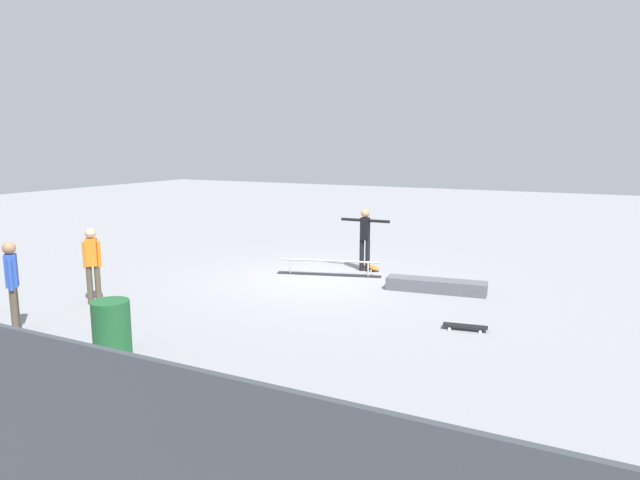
# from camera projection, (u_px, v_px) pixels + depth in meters

# --- Properties ---
(ground_plane) EXTENTS (60.00, 60.00, 0.00)m
(ground_plane) POSITION_uv_depth(u_px,v_px,m) (317.00, 279.00, 14.15)
(ground_plane) COLOR gray
(grind_rail) EXTENTS (2.68, 1.00, 0.40)m
(grind_rail) POSITION_uv_depth(u_px,v_px,m) (329.00, 268.00, 14.56)
(grind_rail) COLOR black
(grind_rail) RESTS_ON ground_plane
(skate_ledge) EXTENTS (2.31, 0.77, 0.29)m
(skate_ledge) POSITION_uv_depth(u_px,v_px,m) (436.00, 286.00, 12.90)
(skate_ledge) COLOR #595960
(skate_ledge) RESTS_ON ground_plane
(skater_main) EXTENTS (1.35, 0.23, 1.67)m
(skater_main) POSITION_uv_depth(u_px,v_px,m) (365.00, 235.00, 14.89)
(skater_main) COLOR black
(skater_main) RESTS_ON ground_plane
(skateboard_main) EXTENTS (0.73, 0.68, 0.09)m
(skateboard_main) POSITION_uv_depth(u_px,v_px,m) (370.00, 267.00, 15.23)
(skateboard_main) COLOR orange
(skateboard_main) RESTS_ON ground_plane
(bystander_orange_shirt) EXTENTS (0.34, 0.28, 1.64)m
(bystander_orange_shirt) POSITION_uv_depth(u_px,v_px,m) (92.00, 261.00, 11.81)
(bystander_orange_shirt) COLOR brown
(bystander_orange_shirt) RESTS_ON ground_plane
(bystander_blue_shirt) EXTENTS (0.33, 0.30, 1.66)m
(bystander_blue_shirt) POSITION_uv_depth(u_px,v_px,m) (12.00, 281.00, 10.04)
(bystander_blue_shirt) COLOR brown
(bystander_blue_shirt) RESTS_ON ground_plane
(loose_skateboard_black) EXTENTS (0.82, 0.35, 0.09)m
(loose_skateboard_black) POSITION_uv_depth(u_px,v_px,m) (465.00, 326.00, 10.26)
(loose_skateboard_black) COLOR black
(loose_skateboard_black) RESTS_ON ground_plane
(trash_bin) EXTENTS (0.59, 0.59, 0.94)m
(trash_bin) POSITION_uv_depth(u_px,v_px,m) (112.00, 330.00, 8.86)
(trash_bin) COLOR #1E592D
(trash_bin) RESTS_ON ground_plane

